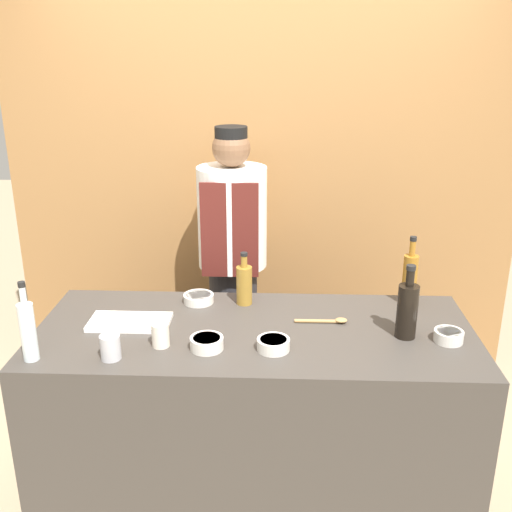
% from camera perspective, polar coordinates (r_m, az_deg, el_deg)
% --- Properties ---
extents(ground_plane, '(14.00, 14.00, 0.00)m').
position_cam_1_polar(ground_plane, '(3.13, -0.13, -22.34)').
color(ground_plane, tan).
extents(cabinet_wall, '(2.99, 0.18, 2.40)m').
position_cam_1_polar(cabinet_wall, '(3.63, 0.67, 5.40)').
color(cabinet_wall, olive).
rests_on(cabinet_wall, ground_plane).
extents(counter, '(1.89, 0.80, 0.93)m').
position_cam_1_polar(counter, '(2.84, -0.14, -15.38)').
color(counter, '#3D3833').
rests_on(counter, ground_plane).
extents(sauce_bowl_purple, '(0.13, 0.13, 0.05)m').
position_cam_1_polar(sauce_bowl_purple, '(2.43, 1.66, -8.35)').
color(sauce_bowl_purple, silver).
rests_on(sauce_bowl_purple, counter).
extents(sauce_bowl_yellow, '(0.12, 0.12, 0.05)m').
position_cam_1_polar(sauce_bowl_yellow, '(2.62, 17.87, -7.22)').
color(sauce_bowl_yellow, silver).
rests_on(sauce_bowl_yellow, counter).
extents(sauce_bowl_orange, '(0.14, 0.14, 0.05)m').
position_cam_1_polar(sauce_bowl_orange, '(2.44, -4.71, -8.20)').
color(sauce_bowl_orange, silver).
rests_on(sauce_bowl_orange, counter).
extents(sauce_bowl_brown, '(0.14, 0.14, 0.04)m').
position_cam_1_polar(sauce_bowl_brown, '(2.87, -5.49, -3.99)').
color(sauce_bowl_brown, silver).
rests_on(sauce_bowl_brown, counter).
extents(cutting_board, '(0.35, 0.18, 0.02)m').
position_cam_1_polar(cutting_board, '(2.70, -11.93, -6.17)').
color(cutting_board, white).
rests_on(cutting_board, counter).
extents(bottle_soy, '(0.09, 0.09, 0.32)m').
position_cam_1_polar(bottle_soy, '(2.57, 14.21, -4.95)').
color(bottle_soy, black).
rests_on(bottle_soy, counter).
extents(bottle_clear, '(0.06, 0.06, 0.33)m').
position_cam_1_polar(bottle_clear, '(2.48, -20.90, -6.58)').
color(bottle_clear, silver).
rests_on(bottle_clear, counter).
extents(bottle_vinegar, '(0.07, 0.07, 0.26)m').
position_cam_1_polar(bottle_vinegar, '(2.81, -1.13, -2.67)').
color(bottle_vinegar, olive).
rests_on(bottle_vinegar, counter).
extents(bottle_amber, '(0.07, 0.07, 0.33)m').
position_cam_1_polar(bottle_amber, '(2.89, 14.43, -2.02)').
color(bottle_amber, '#9E661E').
rests_on(bottle_amber, counter).
extents(cup_cream, '(0.07, 0.07, 0.10)m').
position_cam_1_polar(cup_cream, '(2.48, -9.08, -7.43)').
color(cup_cream, silver).
rests_on(cup_cream, counter).
extents(cup_steel, '(0.08, 0.08, 0.10)m').
position_cam_1_polar(cup_steel, '(2.42, -13.70, -8.43)').
color(cup_steel, '#B7B7BC').
rests_on(cup_steel, counter).
extents(wooden_spoon, '(0.23, 0.04, 0.02)m').
position_cam_1_polar(wooden_spoon, '(2.67, 6.80, -6.14)').
color(wooden_spoon, '#B2844C').
rests_on(wooden_spoon, counter).
extents(chef_center, '(0.37, 0.37, 1.69)m').
position_cam_1_polar(chef_center, '(3.31, -2.22, -1.24)').
color(chef_center, '#28282D').
rests_on(chef_center, ground_plane).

